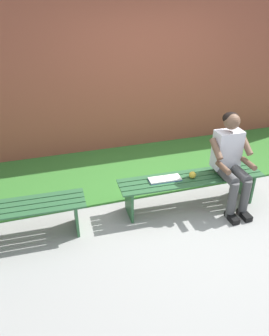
{
  "coord_description": "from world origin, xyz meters",
  "views": [
    {
      "loc": [
        1.75,
        3.23,
        2.62
      ],
      "look_at": [
        0.81,
        0.15,
        0.79
      ],
      "focal_mm": 35.22,
      "sensor_mm": 36.0,
      "label": 1
    }
  ],
  "objects": [
    {
      "name": "ground_plane",
      "position": [
        1.15,
        1.0,
        -0.02
      ],
      "size": [
        10.0,
        7.0,
        0.04
      ],
      "primitive_type": "cube",
      "color": "#9E9E99"
    },
    {
      "name": "grass_strip",
      "position": [
        1.15,
        -1.46,
        0.01
      ],
      "size": [
        9.0,
        2.23,
        0.03
      ],
      "primitive_type": "cube",
      "color": "#387A2D",
      "rests_on": "ground"
    },
    {
      "name": "brick_wall",
      "position": [
        0.5,
        -2.07,
        1.39
      ],
      "size": [
        9.5,
        0.24,
        2.79
      ],
      "primitive_type": "cube",
      "color": "#9E4C38",
      "rests_on": "ground"
    },
    {
      "name": "bench_near",
      "position": [
        0.0,
        0.0,
        0.34
      ],
      "size": [
        1.9,
        0.46,
        0.44
      ],
      "rotation": [
        0.0,
        0.0,
        -0.04
      ],
      "color": "#2D6038",
      "rests_on": "ground"
    },
    {
      "name": "bench_far",
      "position": [
        2.3,
        0.0,
        0.34
      ],
      "size": [
        1.87,
        0.46,
        0.44
      ],
      "rotation": [
        0.0,
        0.0,
        -0.04
      ],
      "color": "#2D6038",
      "rests_on": "ground"
    },
    {
      "name": "person_seated",
      "position": [
        -0.48,
        0.1,
        0.68
      ],
      "size": [
        0.5,
        0.69,
        1.25
      ],
      "color": "silver",
      "rests_on": "ground"
    },
    {
      "name": "apple",
      "position": [
        0.0,
        0.02,
        0.49
      ],
      "size": [
        0.09,
        0.09,
        0.09
      ],
      "primitive_type": "sphere",
      "color": "gold",
      "rests_on": "bench_near"
    },
    {
      "name": "book_open",
      "position": [
        0.35,
        -0.04,
        0.45
      ],
      "size": [
        0.42,
        0.17,
        0.02
      ],
      "rotation": [
        0.0,
        0.0,
        -0.04
      ],
      "color": "white",
      "rests_on": "bench_near"
    }
  ]
}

